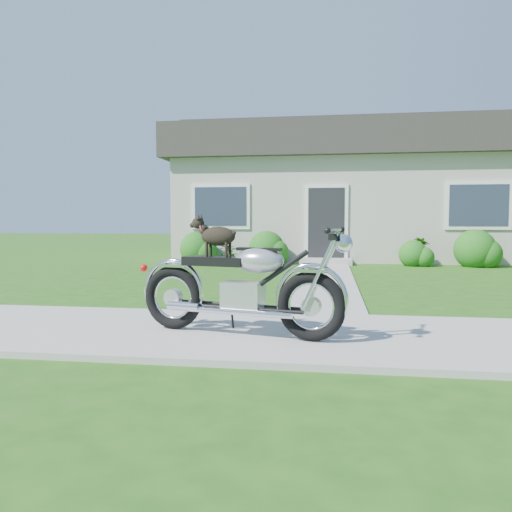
{
  "coord_description": "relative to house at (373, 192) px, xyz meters",
  "views": [
    {
      "loc": [
        -1.38,
        -5.04,
        1.18
      ],
      "look_at": [
        -2.28,
        1.0,
        0.75
      ],
      "focal_mm": 35.0,
      "sensor_mm": 36.0,
      "label": 1
    }
  ],
  "objects": [
    {
      "name": "potted_plant_right",
      "position": [
        1.0,
        -3.44,
        -1.77
      ],
      "size": [
        0.61,
        0.61,
        0.77
      ],
      "primitive_type": "imported",
      "rotation": [
        0.0,
        0.0,
        2.35
      ],
      "color": "#34611A",
      "rests_on": "ground"
    },
    {
      "name": "potted_plant_left",
      "position": [
        -4.19,
        -3.44,
        -1.83
      ],
      "size": [
        0.6,
        0.66,
        0.65
      ],
      "primitive_type": "imported",
      "rotation": [
        0.0,
        0.0,
        4.54
      ],
      "color": "#175015",
      "rests_on": "ground"
    },
    {
      "name": "house",
      "position": [
        0.0,
        0.0,
        0.0
      ],
      "size": [
        12.6,
        7.03,
        4.5
      ],
      "color": "#BAB3A8",
      "rests_on": "ground"
    },
    {
      "name": "shrub_row",
      "position": [
        0.29,
        -3.49,
        -1.73
      ],
      "size": [
        10.41,
        1.11,
        1.11
      ],
      "color": "#215E19",
      "rests_on": "ground"
    },
    {
      "name": "motorcycle_with_dog",
      "position": [
        -2.24,
        -12.19,
        -1.6
      ],
      "size": [
        2.19,
        0.81,
        1.18
      ],
      "rotation": [
        0.0,
        0.0,
        -0.23
      ],
      "color": "black",
      "rests_on": "sidewalk"
    },
    {
      "name": "sidewalk",
      "position": [
        0.0,
        -11.99,
        -2.14
      ],
      "size": [
        24.0,
        2.2,
        0.04
      ],
      "primitive_type": "cube",
      "color": "#9E9B93",
      "rests_on": "ground"
    },
    {
      "name": "ground",
      "position": [
        0.0,
        -11.99,
        -2.16
      ],
      "size": [
        80.0,
        80.0,
        0.0
      ],
      "primitive_type": "plane",
      "color": "#235114",
      "rests_on": "ground"
    },
    {
      "name": "walkway",
      "position": [
        -1.5,
        -6.99,
        -2.14
      ],
      "size": [
        1.2,
        8.0,
        0.03
      ],
      "primitive_type": "cube",
      "color": "#9E9B93",
      "rests_on": "ground"
    }
  ]
}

